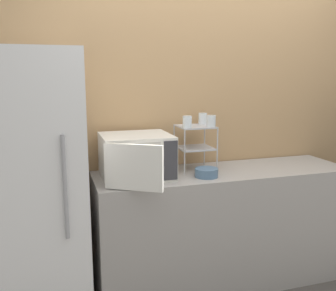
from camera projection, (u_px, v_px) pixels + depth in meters
wall_back at (208, 116)px, 3.10m from camera, size 8.00×0.06×2.60m
counter at (222, 226)px, 2.95m from camera, size 1.98×0.57×0.91m
microwave at (136, 156)px, 2.65m from camera, size 0.50×0.65×0.31m
dish_rack at (195, 138)px, 2.85m from camera, size 0.27×0.26×0.34m
glass_front_left at (187, 122)px, 2.72m from camera, size 0.07×0.07×0.09m
glass_back_right at (203, 118)px, 2.93m from camera, size 0.07×0.07×0.09m
glass_front_right at (211, 121)px, 2.77m from camera, size 0.07×0.07×0.09m
bowl at (206, 173)px, 2.68m from camera, size 0.17×0.17×0.06m
refrigerator at (30, 190)px, 2.44m from camera, size 0.70×0.65×1.79m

